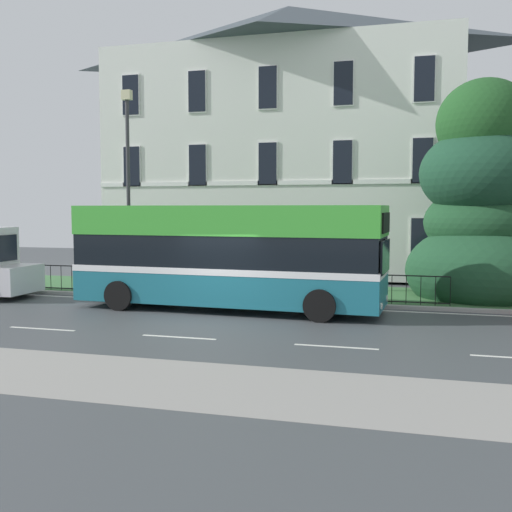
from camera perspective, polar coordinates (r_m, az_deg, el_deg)
name	(u,v)px	position (r m, az deg, el deg)	size (l,w,h in m)	color
ground_plane	(214,319)	(17.98, -4.03, -6.01)	(60.00, 56.00, 0.18)	#404448
georgian_townhouse	(288,139)	(31.24, 3.03, 10.99)	(16.97, 8.40, 13.26)	silver
iron_verge_railing	(226,283)	(21.45, -2.86, -2.57)	(15.25, 0.04, 0.97)	black
evergreen_tree	(484,217)	(23.08, 20.81, 3.45)	(5.55, 5.55, 8.54)	#423328
single_decker_bus	(228,255)	(19.36, -2.65, 0.06)	(10.06, 3.02, 3.36)	#1D6A7C
street_lamp_post	(128,178)	(23.41, -12.01, 7.20)	(0.36, 0.24, 7.56)	#333338
litter_bin	(227,278)	(22.38, -2.77, -2.10)	(0.50, 0.50, 1.13)	#4C4742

